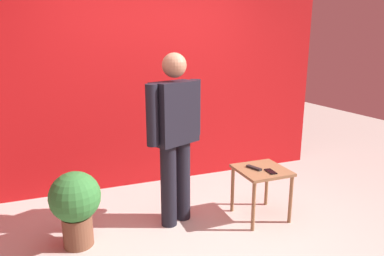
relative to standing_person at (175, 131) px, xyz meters
The scene contains 7 objects.
ground_plane 1.07m from the standing_person, 82.97° to the right, with size 12.00×12.00×0.00m, color #B7B2A8.
back_wall_red 1.33m from the standing_person, 86.81° to the left, with size 4.65×0.12×3.26m, color #B51316.
standing_person is the anchor object (origin of this frame).
side_table 1.00m from the standing_person, 15.23° to the right, with size 0.48×0.48×0.53m.
cell_phone 1.02m from the standing_person, 21.07° to the right, with size 0.07×0.14×0.01m, color black.
tv_remote 0.89m from the standing_person, 14.61° to the right, with size 0.04×0.17×0.02m, color black.
potted_plant 1.09m from the standing_person, behind, with size 0.44×0.44×0.69m.
Camera 1 is at (-1.05, -2.48, 1.75)m, focal length 32.00 mm.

